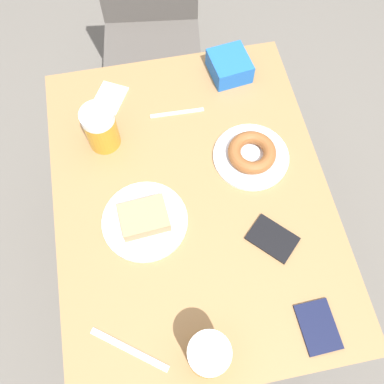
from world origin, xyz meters
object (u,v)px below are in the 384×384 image
(plate_with_cake, at_px, (144,219))
(plate_with_donut, at_px, (251,154))
(knife, at_px, (129,350))
(blue_pouch, at_px, (229,66))
(passport_near_edge, at_px, (273,238))
(chair, at_px, (150,20))
(beer_mug_center, at_px, (208,355))
(beer_mug_left, at_px, (101,128))
(fork, at_px, (177,113))
(passport_far_edge, at_px, (318,327))
(napkin_folded, at_px, (109,98))

(plate_with_cake, bearing_deg, plate_with_donut, 22.69)
(knife, height_order, blue_pouch, blue_pouch)
(plate_with_cake, height_order, blue_pouch, blue_pouch)
(passport_near_edge, bearing_deg, chair, 100.24)
(beer_mug_center, bearing_deg, blue_pouch, 73.40)
(chair, height_order, blue_pouch, chair)
(beer_mug_left, bearing_deg, passport_near_edge, -44.03)
(chair, distance_m, blue_pouch, 0.55)
(fork, height_order, knife, same)
(beer_mug_center, height_order, knife, beer_mug_center)
(plate_with_donut, xyz_separation_m, passport_near_edge, (-0.01, -0.26, -0.02))
(plate_with_donut, height_order, passport_far_edge, plate_with_donut)
(plate_with_donut, bearing_deg, beer_mug_center, -115.02)
(plate_with_cake, xyz_separation_m, blue_pouch, (0.35, 0.47, 0.02))
(beer_mug_center, xyz_separation_m, blue_pouch, (0.25, 0.85, -0.04))
(chair, xyz_separation_m, fork, (0.01, -0.59, 0.17))
(beer_mug_left, bearing_deg, napkin_folded, 79.06)
(napkin_folded, height_order, blue_pouch, blue_pouch)
(plate_with_cake, xyz_separation_m, beer_mug_left, (-0.08, 0.28, 0.06))
(beer_mug_center, relative_size, blue_pouch, 1.01)
(chair, height_order, beer_mug_center, chair)
(beer_mug_left, xyz_separation_m, knife, (-0.01, -0.61, -0.07))
(chair, xyz_separation_m, blue_pouch, (0.20, -0.47, 0.20))
(passport_near_edge, bearing_deg, beer_mug_left, 135.97)
(plate_with_cake, xyz_separation_m, fork, (0.15, 0.34, -0.01))
(napkin_folded, height_order, fork, same)
(chair, xyz_separation_m, plate_with_cake, (-0.14, -0.93, 0.18))
(plate_with_donut, bearing_deg, blue_pouch, 88.42)
(beer_mug_center, xyz_separation_m, knife, (-0.18, 0.05, -0.07))
(beer_mug_left, bearing_deg, beer_mug_center, -75.12)
(plate_with_cake, bearing_deg, beer_mug_left, 105.76)
(passport_far_edge, bearing_deg, beer_mug_left, 125.59)
(fork, bearing_deg, knife, -109.80)
(napkin_folded, height_order, passport_far_edge, passport_far_edge)
(beer_mug_left, xyz_separation_m, passport_far_edge, (0.46, -0.64, -0.07))
(chair, distance_m, plate_with_cake, 0.96)
(napkin_folded, height_order, knife, napkin_folded)
(plate_with_cake, height_order, passport_near_edge, plate_with_cake)
(chair, bearing_deg, passport_near_edge, -72.09)
(fork, bearing_deg, passport_near_edge, -68.50)
(fork, xyz_separation_m, knife, (-0.24, -0.67, -0.00))
(chair, height_order, napkin_folded, chair)
(passport_near_edge, relative_size, blue_pouch, 1.07)
(passport_near_edge, distance_m, blue_pouch, 0.59)
(chair, bearing_deg, beer_mug_center, -84.40)
(blue_pouch, bearing_deg, beer_mug_center, -106.60)
(chair, bearing_deg, beer_mug_left, -101.27)
(fork, bearing_deg, chair, 90.87)
(beer_mug_left, height_order, beer_mug_center, same)
(plate_with_cake, height_order, beer_mug_center, beer_mug_center)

